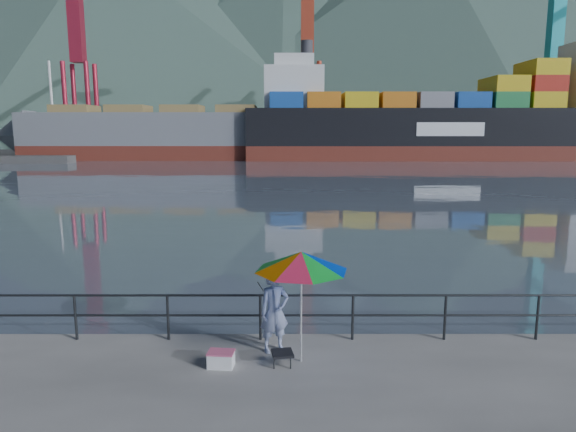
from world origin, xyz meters
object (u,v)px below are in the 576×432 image
object	(u,v)px
fisherman	(274,312)
cooler_bag	(221,360)
beach_umbrella	(301,261)
container_ship	(451,121)
bulk_carrier	(203,132)

from	to	relation	value
fisherman	cooler_bag	xyz separation A→B (m)	(-1.01, -0.73, -0.71)
fisherman	beach_umbrella	xyz separation A→B (m)	(0.53, -0.49, 1.18)
fisherman	container_ship	bearing A→B (deg)	47.77
beach_umbrella	fisherman	bearing A→B (deg)	137.60
beach_umbrella	bulk_carrier	distance (m)	74.27
beach_umbrella	cooler_bag	bearing A→B (deg)	-171.23
beach_umbrella	container_ship	xyz separation A→B (m)	(25.42, 72.21, 3.80)
fisherman	cooler_bag	distance (m)	1.43
bulk_carrier	cooler_bag	bearing A→B (deg)	-80.51
fisherman	beach_umbrella	distance (m)	1.39
cooler_bag	container_ship	distance (m)	77.51
fisherman	bulk_carrier	size ratio (longest dim) A/B	0.03
fisherman	container_ship	size ratio (longest dim) A/B	0.03
container_ship	fisherman	bearing A→B (deg)	-109.89
beach_umbrella	bulk_carrier	xyz separation A→B (m)	(-13.78, 72.95, 2.09)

